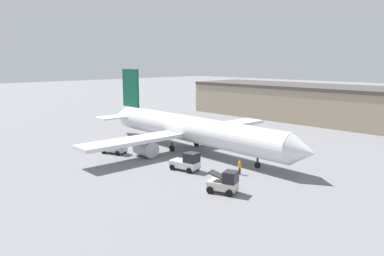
% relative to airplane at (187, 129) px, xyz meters
% --- Properties ---
extents(ground_plane, '(400.00, 400.00, 0.00)m').
position_rel_airplane_xyz_m(ground_plane, '(1.02, -0.03, -3.17)').
color(ground_plane, slate).
extents(terminal_building, '(87.93, 17.06, 7.81)m').
position_rel_airplane_xyz_m(terminal_building, '(13.43, 40.18, 0.74)').
color(terminal_building, gray).
rests_on(terminal_building, ground_plane).
extents(airplane, '(41.11, 33.92, 11.75)m').
position_rel_airplane_xyz_m(airplane, '(0.00, 0.00, 0.00)').
color(airplane, silver).
rests_on(airplane, ground_plane).
extents(ground_crew_worker, '(0.37, 0.37, 1.66)m').
position_rel_airplane_xyz_m(ground_crew_worker, '(13.36, -4.17, -2.29)').
color(ground_crew_worker, '#1E2338').
rests_on(ground_crew_worker, ground_plane).
extents(baggage_tug, '(3.86, 2.61, 2.30)m').
position_rel_airplane_xyz_m(baggage_tug, '(7.91, -7.53, -2.12)').
color(baggage_tug, silver).
rests_on(baggage_tug, ground_plane).
extents(belt_loader_truck, '(3.34, 2.83, 2.33)m').
position_rel_airplane_xyz_m(belt_loader_truck, '(16.29, -10.15, -2.09)').
color(belt_loader_truck, beige).
rests_on(belt_loader_truck, ground_plane).
extents(pushback_tug, '(3.86, 2.95, 2.02)m').
position_rel_airplane_xyz_m(pushback_tug, '(-5.31, -9.10, -2.23)').
color(pushback_tug, '#B2B2B7').
rests_on(pushback_tug, ground_plane).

